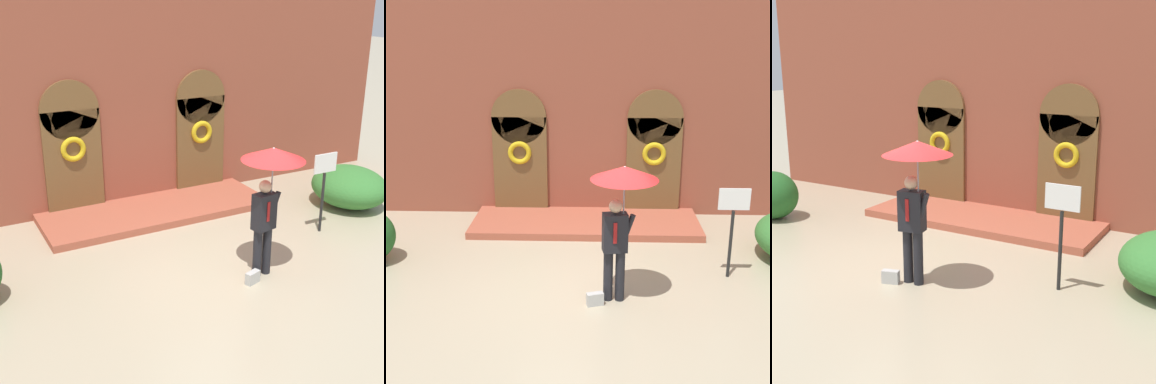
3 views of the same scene
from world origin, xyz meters
The scene contains 6 objects.
ground_plane centered at (0.00, 0.00, 0.00)m, with size 80.00×80.00×0.00m, color tan.
building_facade centered at (0.00, 4.15, 2.68)m, with size 14.00×2.30×5.60m.
person_with_umbrella centered at (0.65, -0.35, 1.91)m, with size 1.10×1.10×2.36m.
handbag centered at (0.23, -0.55, 0.11)m, with size 0.28×0.12×0.22m, color #B7B7B2.
sign_post centered at (2.70, 0.59, 1.16)m, with size 0.56×0.06×1.72m.
shrub_right centered at (4.26, 1.43, 0.47)m, with size 1.67×1.88×0.94m, color #387A33.
Camera 1 is at (-4.51, -7.32, 4.86)m, focal length 50.00 mm.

